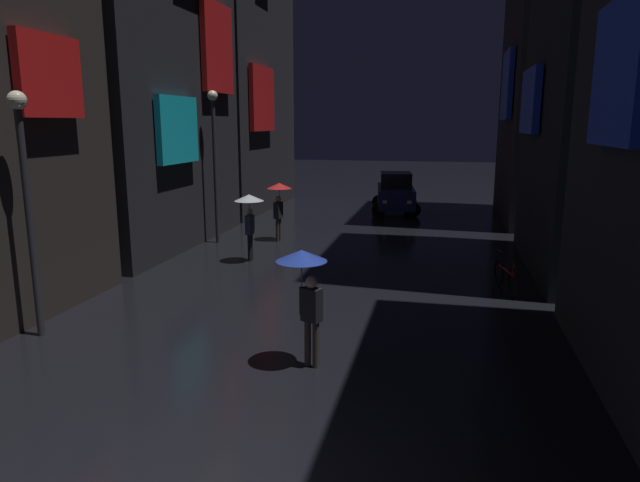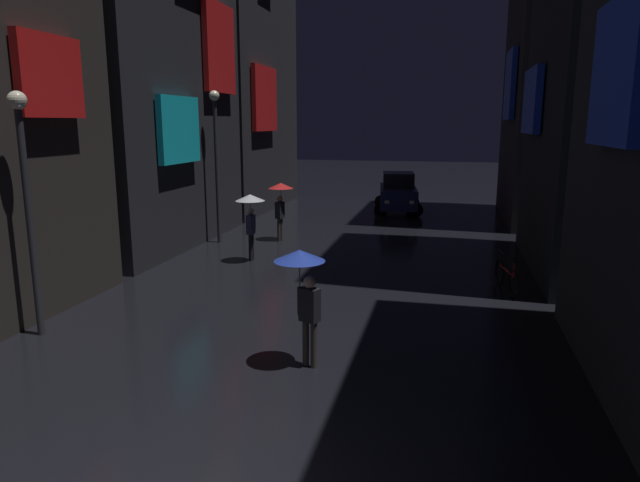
{
  "view_description": "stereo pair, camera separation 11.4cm",
  "coord_description": "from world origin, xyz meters",
  "px_view_note": "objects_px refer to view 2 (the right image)",
  "views": [
    {
      "loc": [
        2.93,
        -5.0,
        4.28
      ],
      "look_at": [
        0.0,
        8.48,
        1.4
      ],
      "focal_mm": 32.0,
      "sensor_mm": 36.0,
      "label": 1
    },
    {
      "loc": [
        3.05,
        -4.97,
        4.28
      ],
      "look_at": [
        0.0,
        8.48,
        1.4
      ],
      "focal_mm": 32.0,
      "sensor_mm": 36.0,
      "label": 2
    }
  ],
  "objects_px": {
    "pedestrian_near_crossing_clear": "(250,209)",
    "pedestrian_far_right_blue": "(303,275)",
    "streetlamp_left_far": "(216,149)",
    "bicycle_parked_at_storefront": "(506,276)",
    "streetlamp_left_near": "(26,184)",
    "car_distant": "(398,193)",
    "pedestrian_foreground_left_red": "(281,195)"
  },
  "relations": [
    {
      "from": "pedestrian_near_crossing_clear",
      "to": "pedestrian_far_right_blue",
      "type": "xyz_separation_m",
      "value": [
        3.53,
        -7.22,
        0.0
      ]
    },
    {
      "from": "pedestrian_far_right_blue",
      "to": "streetlamp_left_far",
      "type": "bearing_deg",
      "value": 120.18
    },
    {
      "from": "pedestrian_far_right_blue",
      "to": "bicycle_parked_at_storefront",
      "type": "bearing_deg",
      "value": 54.91
    },
    {
      "from": "pedestrian_near_crossing_clear",
      "to": "streetlamp_left_far",
      "type": "relative_size",
      "value": 0.4
    },
    {
      "from": "streetlamp_left_near",
      "to": "car_distant",
      "type": "bearing_deg",
      "value": 72.53
    },
    {
      "from": "car_distant",
      "to": "bicycle_parked_at_storefront",
      "type": "bearing_deg",
      "value": -72.71
    },
    {
      "from": "pedestrian_far_right_blue",
      "to": "streetlamp_left_near",
      "type": "distance_m",
      "value": 5.82
    },
    {
      "from": "pedestrian_far_right_blue",
      "to": "car_distant",
      "type": "relative_size",
      "value": 0.49
    },
    {
      "from": "pedestrian_foreground_left_red",
      "to": "streetlamp_left_far",
      "type": "xyz_separation_m",
      "value": [
        -2.09,
        -0.83,
        1.7
      ]
    },
    {
      "from": "car_distant",
      "to": "streetlamp_left_near",
      "type": "height_order",
      "value": "streetlamp_left_near"
    },
    {
      "from": "car_distant",
      "to": "streetlamp_left_near",
      "type": "distance_m",
      "value": 19.01
    },
    {
      "from": "bicycle_parked_at_storefront",
      "to": "streetlamp_left_far",
      "type": "bearing_deg",
      "value": 157.11
    },
    {
      "from": "car_distant",
      "to": "pedestrian_far_right_blue",
      "type": "bearing_deg",
      "value": -90.1
    },
    {
      "from": "car_distant",
      "to": "streetlamp_left_near",
      "type": "bearing_deg",
      "value": -107.47
    },
    {
      "from": "pedestrian_foreground_left_red",
      "to": "streetlamp_left_far",
      "type": "bearing_deg",
      "value": -158.35
    },
    {
      "from": "bicycle_parked_at_storefront",
      "to": "car_distant",
      "type": "height_order",
      "value": "car_distant"
    },
    {
      "from": "pedestrian_foreground_left_red",
      "to": "streetlamp_left_far",
      "type": "distance_m",
      "value": 2.81
    },
    {
      "from": "pedestrian_foreground_left_red",
      "to": "car_distant",
      "type": "xyz_separation_m",
      "value": [
        3.58,
        7.76,
        -0.74
      ]
    },
    {
      "from": "pedestrian_foreground_left_red",
      "to": "pedestrian_far_right_blue",
      "type": "xyz_separation_m",
      "value": [
        3.55,
        -10.53,
        0.0
      ]
    },
    {
      "from": "bicycle_parked_at_storefront",
      "to": "car_distant",
      "type": "relative_size",
      "value": 0.42
    },
    {
      "from": "bicycle_parked_at_storefront",
      "to": "streetlamp_left_near",
      "type": "distance_m",
      "value": 11.33
    },
    {
      "from": "pedestrian_far_right_blue",
      "to": "streetlamp_left_near",
      "type": "xyz_separation_m",
      "value": [
        -5.64,
        0.27,
        1.43
      ]
    },
    {
      "from": "bicycle_parked_at_storefront",
      "to": "pedestrian_far_right_blue",
      "type": "bearing_deg",
      "value": -125.09
    },
    {
      "from": "pedestrian_far_right_blue",
      "to": "streetlamp_left_near",
      "type": "bearing_deg",
      "value": 177.21
    },
    {
      "from": "pedestrian_far_right_blue",
      "to": "streetlamp_left_far",
      "type": "height_order",
      "value": "streetlamp_left_far"
    },
    {
      "from": "pedestrian_near_crossing_clear",
      "to": "car_distant",
      "type": "bearing_deg",
      "value": 72.16
    },
    {
      "from": "streetlamp_left_far",
      "to": "streetlamp_left_near",
      "type": "bearing_deg",
      "value": -90.0
    },
    {
      "from": "car_distant",
      "to": "streetlamp_left_far",
      "type": "distance_m",
      "value": 10.57
    },
    {
      "from": "pedestrian_foreground_left_red",
      "to": "streetlamp_left_near",
      "type": "bearing_deg",
      "value": -101.51
    },
    {
      "from": "bicycle_parked_at_storefront",
      "to": "streetlamp_left_near",
      "type": "relative_size",
      "value": 0.37
    },
    {
      "from": "pedestrian_near_crossing_clear",
      "to": "streetlamp_left_near",
      "type": "bearing_deg",
      "value": -106.88
    },
    {
      "from": "pedestrian_far_right_blue",
      "to": "streetlamp_left_far",
      "type": "relative_size",
      "value": 0.4
    }
  ]
}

